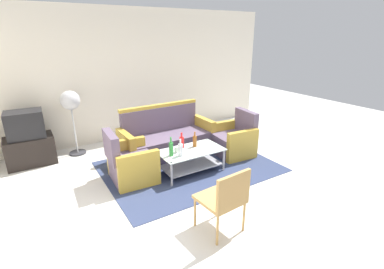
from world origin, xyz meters
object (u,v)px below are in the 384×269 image
object	(u,v)px
bottle_green	(171,149)
armchair_left	(130,164)
bottle_red	(182,142)
bottle_brown	(195,141)
pedestal_fan	(71,104)
coffee_table	(191,158)
wicker_chair	(225,197)
couch	(167,140)
cup	(177,149)
bottle_clear	(180,150)
television	(25,124)
tv_stand	(31,151)
armchair_right	(234,140)

from	to	relation	value
bottle_green	armchair_left	bearing A→B (deg)	152.77
bottle_red	bottle_brown	size ratio (longest dim) A/B	1.01
pedestal_fan	coffee_table	bearing A→B (deg)	-50.96
coffee_table	bottle_red	world-z (taller)	bottle_red
bottle_brown	wicker_chair	xyz separation A→B (m)	(-0.63, -1.65, -0.02)
wicker_chair	couch	bearing A→B (deg)	74.62
armchair_left	cup	bearing A→B (deg)	75.51
couch	armchair_left	world-z (taller)	couch
bottle_clear	cup	size ratio (longest dim) A/B	2.90
bottle_red	bottle_clear	xyz separation A→B (m)	(-0.19, -0.29, 0.01)
coffee_table	television	size ratio (longest dim) A/B	1.77
bottle_brown	pedestal_fan	world-z (taller)	pedestal_fan
bottle_red	bottle_green	bearing A→B (deg)	-147.00
bottle_clear	tv_stand	size ratio (longest dim) A/B	0.36
coffee_table	bottle_red	distance (m)	0.31
cup	bottle_clear	bearing A→B (deg)	-97.85
couch	bottle_clear	bearing A→B (deg)	74.55
armchair_right	wicker_chair	distance (m)	2.40
couch	pedestal_fan	world-z (taller)	pedestal_fan
armchair_right	wicker_chair	size ratio (longest dim) A/B	1.01
pedestal_fan	couch	bearing A→B (deg)	-33.31
armchair_left	pedestal_fan	distance (m)	1.83
cup	tv_stand	size ratio (longest dim) A/B	0.12
bottle_green	pedestal_fan	distance (m)	2.26
couch	bottle_green	size ratio (longest dim) A/B	5.70
bottle_green	cup	bearing A→B (deg)	26.17
armchair_left	wicker_chair	world-z (taller)	armchair_left
bottle_green	wicker_chair	distance (m)	1.53
bottle_green	tv_stand	world-z (taller)	bottle_green
couch	television	xyz separation A→B (m)	(-2.30, 0.94, 0.44)
couch	pedestal_fan	bearing A→B (deg)	-34.56
bottle_clear	television	bearing A→B (deg)	136.63
bottle_brown	tv_stand	bearing A→B (deg)	145.09
coffee_table	bottle_clear	size ratio (longest dim) A/B	3.80
bottle_red	television	world-z (taller)	television
bottle_clear	television	xyz separation A→B (m)	(-2.05, 1.94, 0.24)
armchair_left	tv_stand	bearing A→B (deg)	-136.09
couch	bottle_red	world-z (taller)	couch
wicker_chair	pedestal_fan	bearing A→B (deg)	102.38
couch	bottle_red	distance (m)	0.74
bottle_clear	tv_stand	xyz separation A→B (m)	(-2.05, 1.93, -0.26)
tv_stand	wicker_chair	world-z (taller)	wicker_chair
coffee_table	tv_stand	distance (m)	2.94
bottle_green	cup	world-z (taller)	bottle_green
couch	bottle_red	size ratio (longest dim) A/B	6.68
armchair_left	wicker_chair	size ratio (longest dim) A/B	1.01
armchair_right	television	size ratio (longest dim) A/B	1.37
cup	pedestal_fan	world-z (taller)	pedestal_fan
television	bottle_brown	bearing A→B (deg)	147.82
bottle_green	television	size ratio (longest dim) A/B	0.51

